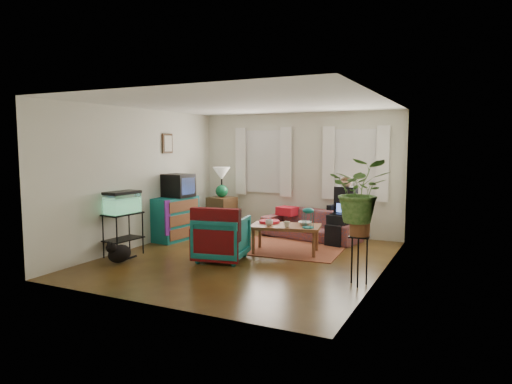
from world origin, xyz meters
The scene contains 31 objects.
floor centered at (0.00, 0.00, 0.00)m, with size 4.50×5.00×0.01m, color #4F2B14.
ceiling centered at (0.00, 0.00, 2.60)m, with size 4.50×5.00×0.01m, color white.
wall_back centered at (0.00, 2.50, 1.30)m, with size 4.50×0.01×2.60m, color silver.
wall_front centered at (0.00, -2.50, 1.30)m, with size 4.50×0.01×2.60m, color silver.
wall_left centered at (-2.25, 0.00, 1.30)m, with size 0.01×5.00×2.60m, color silver.
wall_right centered at (2.25, 0.00, 1.30)m, with size 0.01×5.00×2.60m, color silver.
window_left centered at (-0.80, 2.48, 1.55)m, with size 1.08×0.04×1.38m, color white.
window_right centered at (1.25, 2.48, 1.55)m, with size 1.08×0.04×1.38m, color white.
curtains_left centered at (-0.80, 2.40, 1.55)m, with size 1.36×0.06×1.50m, color white.
curtains_right centered at (1.25, 2.40, 1.55)m, with size 1.36×0.06×1.50m, color white.
picture_frame centered at (-2.21, 0.85, 1.95)m, with size 0.04×0.32×0.40m, color #3D2616.
area_rug centered at (0.36, 1.00, 0.01)m, with size 2.00×1.60×0.01m, color brown.
sofa centered at (0.45, 2.05, 0.39)m, with size 2.02×0.79×0.79m, color brown.
seated_person centered at (1.17, 1.90, 0.60)m, with size 0.50×0.62×1.20m, color black, non-canonical shape.
side_table centered at (-1.65, 2.05, 0.38)m, with size 0.51×0.51×0.75m, color #432719.
table_lamp centered at (-1.65, 2.05, 1.07)m, with size 0.39×0.39×0.69m, color white, non-canonical shape.
dresser centered at (-1.99, 0.74, 0.44)m, with size 0.48×0.97×0.87m, color #125B6C.
crt_tv centered at (-1.96, 0.83, 1.10)m, with size 0.53×0.48×0.46m, color black.
aquarium_stand centered at (-2.00, -0.76, 0.37)m, with size 0.37×0.67×0.75m, color black.
aquarium centered at (-2.00, -0.76, 0.94)m, with size 0.33×0.61×0.39m, color #7FD899.
black_cat centered at (-1.72, -1.17, 0.19)m, with size 0.29×0.45×0.38m, color black.
armchair centered at (-0.32, -0.26, 0.41)m, with size 0.80×0.75×0.82m, color #12546F.
serape_throw centered at (-0.26, -0.57, 0.58)m, with size 0.82×0.19×0.67m, color #9E0A0A.
coffee_table centered at (0.46, 0.67, 0.25)m, with size 1.22×0.66×0.50m, color brown.
cup_a centered at (0.21, 0.50, 0.56)m, with size 0.14×0.14×0.11m, color white.
cup_b centered at (0.55, 0.48, 0.55)m, with size 0.11×0.11×0.10m, color beige.
bowl centered at (0.76, 0.84, 0.53)m, with size 0.24×0.24×0.06m, color white.
snack_tray centered at (0.10, 0.76, 0.53)m, with size 0.38×0.38×0.04m, color #B21414.
birdcage centered at (0.90, 0.59, 0.68)m, with size 0.20×0.20×0.35m, color #115B6B, non-canonical shape.
plant_stand centered at (2.07, -0.63, 0.35)m, with size 0.29×0.29×0.69m, color black.
potted_plant centered at (2.07, -0.63, 1.17)m, with size 0.79×0.68×0.88m, color #599947.
Camera 1 is at (3.47, -6.76, 1.94)m, focal length 32.00 mm.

